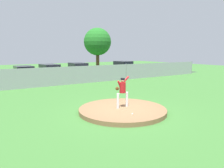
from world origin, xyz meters
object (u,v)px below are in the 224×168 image
(baseball, at_px, (132,114))
(parked_car_silver, at_px, (50,72))
(parked_car_white, at_px, (78,71))
(pitcher_youth, at_px, (122,89))
(parked_car_teal, at_px, (123,68))
(traffic_cone_orange, at_px, (96,76))
(parked_car_navy, at_px, (24,74))

(baseball, height_order, parked_car_silver, parked_car_silver)
(parked_car_silver, xyz_separation_m, parked_car_white, (3.22, -0.44, 0.04))
(pitcher_youth, height_order, parked_car_white, pitcher_youth)
(parked_car_white, xyz_separation_m, parked_car_teal, (6.78, 0.32, -0.00))
(baseball, xyz_separation_m, traffic_cone_orange, (5.85, 14.38, 0.02))
(parked_car_navy, relative_size, traffic_cone_orange, 7.90)
(pitcher_youth, xyz_separation_m, parked_car_silver, (0.49, 14.66, -0.35))
(traffic_cone_orange, bearing_deg, parked_car_navy, 171.30)
(baseball, xyz_separation_m, parked_car_silver, (0.83, 15.95, 0.56))
(baseball, distance_m, parked_car_white, 16.04)
(pitcher_youth, distance_m, traffic_cone_orange, 14.23)
(pitcher_youth, distance_m, parked_car_silver, 14.67)
(parked_car_white, xyz_separation_m, parked_car_navy, (-5.97, 0.06, -0.07))
(parked_car_white, distance_m, traffic_cone_orange, 2.20)
(parked_car_teal, bearing_deg, parked_car_silver, 179.31)
(parked_car_navy, bearing_deg, parked_car_silver, 7.82)
(traffic_cone_orange, bearing_deg, parked_car_white, 147.82)
(parked_car_white, xyz_separation_m, traffic_cone_orange, (1.79, -1.13, -0.58))
(baseball, relative_size, traffic_cone_orange, 0.13)
(pitcher_youth, height_order, parked_car_silver, pitcher_youth)
(baseball, height_order, traffic_cone_orange, traffic_cone_orange)
(parked_car_white, height_order, parked_car_teal, parked_car_teal)
(parked_car_teal, xyz_separation_m, traffic_cone_orange, (-4.99, -1.44, -0.58))
(parked_car_white, height_order, traffic_cone_orange, parked_car_white)
(parked_car_white, relative_size, traffic_cone_orange, 8.21)
(baseball, distance_m, parked_car_teal, 19.19)
(pitcher_youth, relative_size, parked_car_silver, 0.34)
(baseball, distance_m, parked_car_silver, 15.98)
(baseball, height_order, parked_car_navy, parked_car_navy)
(parked_car_white, bearing_deg, traffic_cone_orange, -32.18)
(baseball, height_order, parked_car_teal, parked_car_teal)
(parked_car_silver, distance_m, parked_car_white, 3.25)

